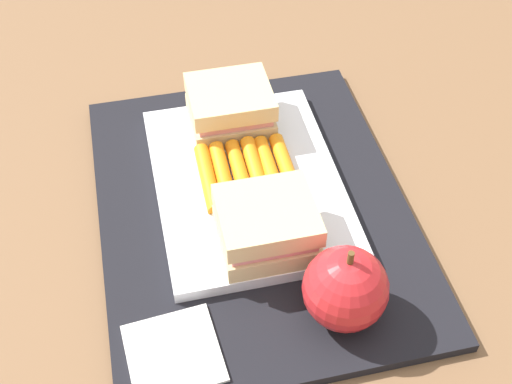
# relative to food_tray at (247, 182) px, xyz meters

# --- Properties ---
(ground_plane) EXTENTS (2.40, 2.40, 0.00)m
(ground_plane) POSITION_rel_food_tray_xyz_m (0.03, 0.00, -0.02)
(ground_plane) COLOR brown
(lunchbag_mat) EXTENTS (0.36, 0.28, 0.01)m
(lunchbag_mat) POSITION_rel_food_tray_xyz_m (0.03, 0.00, -0.01)
(lunchbag_mat) COLOR black
(lunchbag_mat) RESTS_ON ground_plane
(food_tray) EXTENTS (0.23, 0.17, 0.01)m
(food_tray) POSITION_rel_food_tray_xyz_m (0.00, 0.00, 0.00)
(food_tray) COLOR white
(food_tray) RESTS_ON lunchbag_mat
(sandwich_half_left) EXTENTS (0.07, 0.08, 0.04)m
(sandwich_half_left) POSITION_rel_food_tray_xyz_m (-0.08, 0.00, 0.03)
(sandwich_half_left) COLOR #DBC189
(sandwich_half_left) RESTS_ON food_tray
(sandwich_half_right) EXTENTS (0.07, 0.08, 0.04)m
(sandwich_half_right) POSITION_rel_food_tray_xyz_m (0.08, 0.00, 0.03)
(sandwich_half_right) COLOR #DBC189
(sandwich_half_right) RESTS_ON food_tray
(carrot_sticks_bundle) EXTENTS (0.08, 0.09, 0.02)m
(carrot_sticks_bundle) POSITION_rel_food_tray_xyz_m (-0.00, 0.00, 0.01)
(carrot_sticks_bundle) COLOR orange
(carrot_sticks_bundle) RESTS_ON food_tray
(apple) EXTENTS (0.07, 0.07, 0.08)m
(apple) POSITION_rel_food_tray_xyz_m (0.15, 0.04, 0.03)
(apple) COLOR red
(apple) RESTS_ON lunchbag_mat
(paper_napkin) EXTENTS (0.08, 0.08, 0.00)m
(paper_napkin) POSITION_rel_food_tray_xyz_m (0.16, -0.09, -0.00)
(paper_napkin) COLOR white
(paper_napkin) RESTS_ON lunchbag_mat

